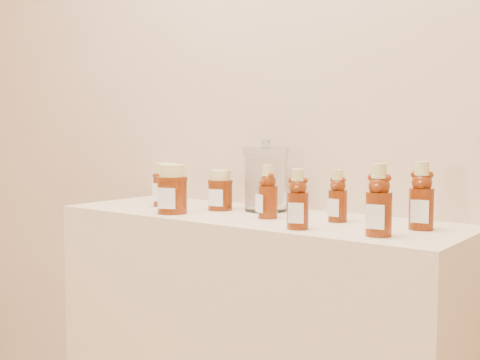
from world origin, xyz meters
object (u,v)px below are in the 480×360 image
Objects in this scene: honey_jar_left at (166,185)px; glass_canister at (266,176)px; bear_bottle_back_left at (268,188)px; bear_bottle_front_left at (298,195)px.

glass_canister reaches higher than honey_jar_left.
bear_bottle_front_left is (0.16, -0.10, 0.00)m from bear_bottle_back_left.
bear_bottle_back_left and bear_bottle_front_left have the same top height.
bear_bottle_front_left is at bearing -41.78° from glass_canister.
bear_bottle_front_left reaches higher than honey_jar_left.
bear_bottle_front_left is 0.34m from glass_canister.
bear_bottle_back_left is 1.21× the size of honey_jar_left.
bear_bottle_front_left is 0.80× the size of glass_canister.
bear_bottle_front_left is at bearing -28.13° from honey_jar_left.
honey_jar_left is (-0.57, 0.13, -0.01)m from bear_bottle_front_left.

